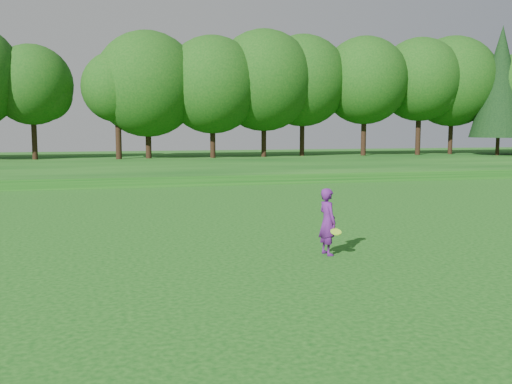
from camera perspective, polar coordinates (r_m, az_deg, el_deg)
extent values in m
plane|color=#0D4710|center=(14.53, -6.89, -7.29)|extent=(140.00, 140.00, 0.00)
cube|color=#0D4710|center=(48.15, -11.91, 2.63)|extent=(130.00, 30.00, 0.60)
cube|color=gray|center=(34.23, -11.03, 0.65)|extent=(130.00, 1.60, 0.04)
imported|color=#591971|center=(15.55, 7.16, -2.96)|extent=(0.53, 0.72, 1.82)
cylinder|color=#A1ED25|center=(15.30, 8.00, -3.96)|extent=(0.30, 0.28, 0.15)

